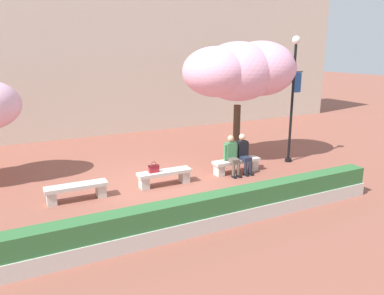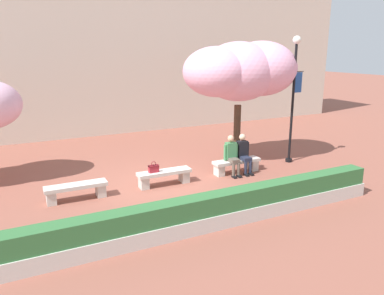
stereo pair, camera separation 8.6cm
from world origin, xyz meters
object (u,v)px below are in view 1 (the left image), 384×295
(person_seated_right, at_px, (243,152))
(stone_bench_near_west, at_px, (165,176))
(person_seated_left, at_px, (232,154))
(stone_bench_center, at_px, (236,164))
(lamp_post_with_banner, at_px, (293,89))
(handbag, at_px, (154,168))
(stone_bench_west_end, at_px, (77,190))
(cherry_tree_main, at_px, (240,71))

(person_seated_right, bearing_deg, stone_bench_near_west, 178.90)
(stone_bench_near_west, bearing_deg, person_seated_right, -1.10)
(stone_bench_near_west, xyz_separation_m, person_seated_left, (2.35, -0.05, 0.40))
(stone_bench_center, xyz_separation_m, lamp_post_with_banner, (2.41, 0.20, 2.34))
(stone_bench_near_west, relative_size, person_seated_right, 1.28)
(person_seated_left, relative_size, person_seated_right, 1.00)
(stone_bench_near_west, height_order, person_seated_left, person_seated_left)
(handbag, height_order, lamp_post_with_banner, lamp_post_with_banner)
(person_seated_left, xyz_separation_m, handbag, (-2.68, 0.06, -0.12))
(stone_bench_west_end, bearing_deg, stone_bench_center, 0.00)
(cherry_tree_main, bearing_deg, person_seated_left, -131.09)
(stone_bench_west_end, xyz_separation_m, cherry_tree_main, (6.01, 1.19, 2.94))
(stone_bench_near_west, height_order, handbag, handbag)
(stone_bench_center, bearing_deg, person_seated_right, -13.71)
(person_seated_left, bearing_deg, person_seated_right, -0.02)
(stone_bench_center, xyz_separation_m, person_seated_right, (0.22, -0.05, 0.40))
(stone_bench_west_end, xyz_separation_m, stone_bench_near_west, (2.58, 0.00, 0.00))
(handbag, distance_m, cherry_tree_main, 4.77)
(stone_bench_near_west, bearing_deg, lamp_post_with_banner, 2.26)
(stone_bench_near_west, distance_m, person_seated_right, 2.82)
(cherry_tree_main, distance_m, lamp_post_with_banner, 1.94)
(person_seated_left, relative_size, lamp_post_with_banner, 0.29)
(stone_bench_near_west, height_order, stone_bench_center, same)
(person_seated_left, xyz_separation_m, cherry_tree_main, (1.09, 1.25, 2.54))
(stone_bench_near_west, xyz_separation_m, handbag, (-0.33, 0.00, 0.28))
(person_seated_right, bearing_deg, cherry_tree_main, 62.82)
(stone_bench_near_west, bearing_deg, person_seated_left, -1.30)
(stone_bench_center, bearing_deg, stone_bench_west_end, 180.00)
(person_seated_right, bearing_deg, handbag, 178.93)
(stone_bench_west_end, bearing_deg, person_seated_left, -0.62)
(stone_bench_center, bearing_deg, lamp_post_with_banner, 4.67)
(stone_bench_center, relative_size, cherry_tree_main, 0.39)
(handbag, bearing_deg, person_seated_left, -1.24)
(stone_bench_center, distance_m, lamp_post_with_banner, 3.36)
(stone_bench_west_end, xyz_separation_m, lamp_post_with_banner, (7.56, 0.20, 2.34))
(stone_bench_center, bearing_deg, stone_bench_near_west, 180.00)
(handbag, bearing_deg, stone_bench_near_west, -0.82)
(handbag, bearing_deg, person_seated_right, -1.07)
(stone_bench_west_end, distance_m, stone_bench_near_west, 2.58)
(cherry_tree_main, bearing_deg, lamp_post_with_banner, -32.75)
(stone_bench_center, bearing_deg, handbag, 179.91)
(stone_bench_west_end, height_order, cherry_tree_main, cherry_tree_main)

